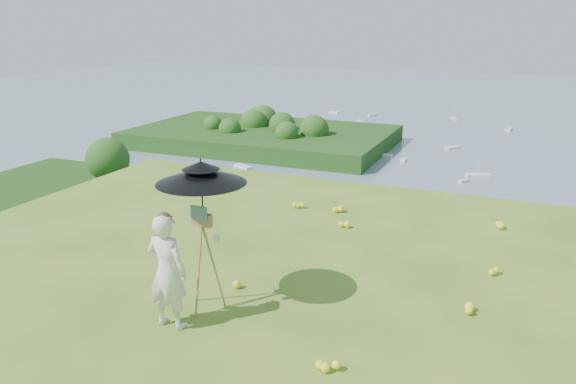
% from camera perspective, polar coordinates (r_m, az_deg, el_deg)
% --- Properties ---
extents(ground, '(14.00, 14.00, 0.00)m').
position_cam_1_polar(ground, '(7.39, -2.12, -13.52)').
color(ground, '#4E6E1F').
rests_on(ground, ground).
extents(shoreline_tier, '(170.00, 28.00, 8.00)m').
position_cam_1_polar(shoreline_tier, '(90.04, 19.31, -10.39)').
color(shoreline_tier, slate).
rests_on(shoreline_tier, bay_water).
extents(bay_water, '(700.00, 700.00, 0.00)m').
position_cam_1_polar(bay_water, '(248.64, 22.45, 6.83)').
color(bay_water, slate).
rests_on(bay_water, ground).
extents(peninsula, '(90.00, 60.00, 12.00)m').
position_cam_1_polar(peninsula, '(181.54, -2.58, 6.42)').
color(peninsula, '#1A360E').
rests_on(peninsula, bay_water).
extents(slope_trees, '(110.00, 50.00, 6.00)m').
position_cam_1_polar(slope_trees, '(44.93, 17.73, -8.67)').
color(slope_trees, '#1D4414').
rests_on(slope_trees, forest_slope).
extents(harbor_town, '(110.00, 22.00, 5.00)m').
position_cam_1_polar(harbor_town, '(87.36, 19.72, -6.58)').
color(harbor_town, white).
rests_on(harbor_town, shoreline_tier).
extents(moored_boats, '(140.00, 140.00, 0.70)m').
position_cam_1_polar(moored_boats, '(171.57, 17.56, 3.45)').
color(moored_boats, silver).
rests_on(moored_boats, bay_water).
extents(wildflowers, '(10.00, 10.50, 0.12)m').
position_cam_1_polar(wildflowers, '(7.55, -1.29, -12.25)').
color(wildflowers, yellow).
rests_on(wildflowers, ground).
extents(painter, '(0.56, 0.38, 1.52)m').
position_cam_1_polar(painter, '(7.21, -12.18, -7.90)').
color(painter, silver).
rests_on(painter, ground).
extents(field_easel, '(0.57, 0.57, 1.48)m').
position_cam_1_polar(field_easel, '(7.58, -8.57, -6.62)').
color(field_easel, olive).
rests_on(field_easel, ground).
extents(sun_umbrella, '(1.23, 1.23, 0.87)m').
position_cam_1_polar(sun_umbrella, '(7.29, -8.74, 0.08)').
color(sun_umbrella, black).
rests_on(sun_umbrella, field_easel).
extents(painter_cap, '(0.20, 0.24, 0.10)m').
position_cam_1_polar(painter_cap, '(6.94, -12.55, -2.48)').
color(painter_cap, '#DB7B78').
rests_on(painter_cap, painter).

